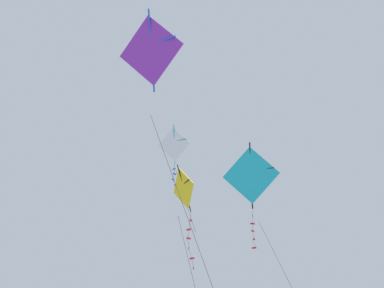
{
  "coord_description": "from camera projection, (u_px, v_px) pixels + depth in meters",
  "views": [
    {
      "loc": [
        19.26,
        13.01,
        26.18
      ],
      "look_at": [
        -0.01,
        1.21,
        34.9
      ],
      "focal_mm": 62.01,
      "sensor_mm": 36.0,
      "label": 1
    }
  ],
  "objects": [
    {
      "name": "kite_diamond_mid_left",
      "position": [
        151.0,
        51.0,
        19.35
      ],
      "size": [
        2.18,
        2.41,
        8.02
      ],
      "rotation": [
        0.37,
        0.0,
        1.93
      ],
      "color": "purple"
    },
    {
      "name": "kite_diamond_highest",
      "position": [
        174.0,
        145.0,
        28.9
      ],
      "size": [
        1.37,
        1.46,
        4.68
      ],
      "rotation": [
        0.39,
        0.0,
        2.04
      ],
      "color": "white"
    },
    {
      "name": "kite_diamond_near_left",
      "position": [
        251.0,
        176.0,
        25.41
      ],
      "size": [
        2.36,
        2.84,
        6.98
      ],
      "rotation": [
        0.17,
        0.0,
        1.96
      ],
      "color": "#1EB2C6"
    },
    {
      "name": "kite_diamond_low_drifter",
      "position": [
        184.0,
        191.0,
        23.21
      ],
      "size": [
        1.45,
        1.29,
        6.16
      ],
      "rotation": [
        0.4,
        0.0,
        1.32
      ],
      "color": "yellow"
    }
  ]
}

